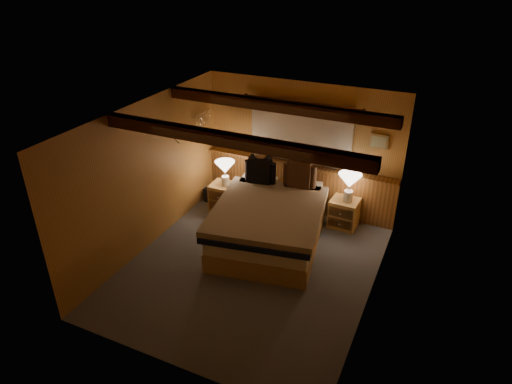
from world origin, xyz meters
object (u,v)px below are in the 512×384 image
Objects in this scene: lamp_left at (225,169)px; person_left at (260,168)px; duffel_bag at (217,195)px; lamp_right at (349,182)px; person_right at (300,171)px; bed at (269,223)px; nightstand_left at (224,197)px; nightstand_right at (344,213)px.

lamp_left is 0.70× the size of person_left.
lamp_left is 0.93× the size of duffel_bag.
person_right is at bearing -165.74° from lamp_right.
lamp_right reaches higher than duffel_bag.
bed is 1.44m from lamp_left.
person_left is at bearing -3.49° from nightstand_left.
person_right is 1.38× the size of duffel_bag.
nightstand_left is 2.23m from nightstand_right.
lamp_right is at bearing -17.11° from nightstand_right.
bed reaches higher than duffel_bag.
lamp_right is at bearing 12.51° from duffel_bag.
duffel_bag is (-1.00, 0.20, -0.86)m from person_left.
lamp_right is 0.85m from person_right.
duffel_bag is (-1.67, 0.05, -0.87)m from person_right.
nightstand_left is 0.73× the size of person_right.
nightstand_left reaches higher than duffel_bag.
person_right is at bearing 7.15° from duffel_bag.
person_right is (0.20, 0.83, 0.63)m from bed.
person_left is (-1.45, -0.37, 0.75)m from nightstand_right.
duffel_bag is at bearing 147.06° from lamp_left.
lamp_left is at bearing -13.04° from nightstand_left.
nightstand_left is (-1.23, 0.70, -0.13)m from bed.
nightstand_right is at bearing 5.38° from person_left.
lamp_right is at bearing 7.41° from person_right.
nightstand_left and nightstand_right have the same top height.
nightstand_right is at bearing 37.31° from bed.
nightstand_left is 0.59m from lamp_left.
bed is at bearing -31.98° from nightstand_left.
bed is 5.10× the size of lamp_left.
lamp_left is at bearing 139.59° from bed.
nightstand_left is at bearing 178.35° from person_right.
lamp_left is at bearing 178.91° from person_right.
nightstand_left is 1.09× the size of lamp_left.
person_left is (0.71, -0.01, 0.15)m from lamp_left.
bed is at bearing -130.19° from nightstand_right.
nightstand_left is at bearing -27.53° from duffel_bag.
person_right is at bearing -161.41° from nightstand_right.
lamp_left is at bearing -24.01° from duffel_bag.
person_right reaches higher than lamp_left.
nightstand_left is 1.00× the size of nightstand_right.
nightstand_right is 1.01× the size of duffel_bag.
person_right is (0.67, 0.15, 0.01)m from person_left.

